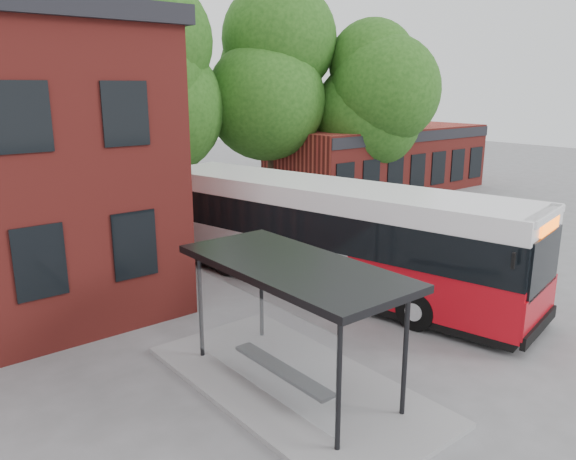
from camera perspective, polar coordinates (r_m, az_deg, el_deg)
ground at (r=16.46m, az=10.47°, el=-8.99°), size 100.00×100.00×0.00m
shop_row at (r=35.91m, az=9.24°, el=7.12°), size 14.00×6.20×4.00m
bus_shelter at (r=12.29m, az=0.48°, el=-9.70°), size 3.60×7.00×2.90m
bike_rail at (r=29.38m, az=7.47°, el=1.98°), size 5.20×0.10×0.38m
tree_0 at (r=26.26m, az=-27.24°, el=10.77°), size 7.92×7.92×11.00m
tree_1 at (r=29.51m, az=-14.05°, el=11.56°), size 7.92×7.92×10.40m
tree_2 at (r=32.32m, az=-1.75°, el=12.73°), size 7.92×7.92×11.00m
tree_3 at (r=32.85m, az=9.71°, el=11.06°), size 7.04×7.04×9.28m
city_bus at (r=18.31m, az=3.89°, el=-0.61°), size 5.64×13.90×3.46m
bicycle_0 at (r=27.55m, az=5.45°, el=1.86°), size 2.00×1.08×1.00m
bicycle_1 at (r=28.28m, az=2.85°, el=2.13°), size 1.54×0.78×0.89m
bicycle_2 at (r=29.19m, az=6.87°, el=2.34°), size 1.54×0.58×0.80m
bicycle_3 at (r=29.50m, az=6.88°, el=2.72°), size 1.81×0.87×1.05m
bicycle_4 at (r=29.03m, az=9.17°, el=2.37°), size 1.93×1.01×0.97m
bicycle_5 at (r=29.27m, az=9.08°, el=2.48°), size 1.65×0.49×0.99m
bicycle_6 at (r=30.87m, az=8.89°, el=3.06°), size 1.87×1.09×0.93m
bicycle_7 at (r=30.61m, az=10.56°, el=2.85°), size 1.53×0.67×0.89m
bicycle_extra_0 at (r=31.36m, az=13.09°, el=3.00°), size 1.81×1.09×0.90m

